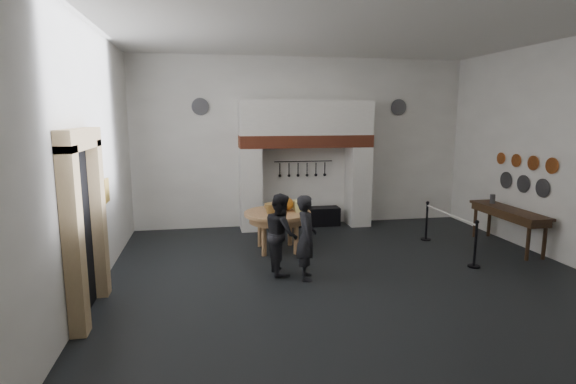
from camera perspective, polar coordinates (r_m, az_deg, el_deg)
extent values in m
cube|color=black|center=(8.85, 7.46, -10.07)|extent=(9.00, 8.00, 0.02)
cube|color=silver|center=(8.47, 8.17, 19.94)|extent=(9.00, 8.00, 0.02)
cube|color=white|center=(12.22, 1.91, 6.28)|extent=(9.00, 0.02, 4.50)
cube|color=white|center=(4.76, 22.96, 0.04)|extent=(9.00, 0.02, 4.50)
cube|color=white|center=(8.17, -23.84, 3.73)|extent=(0.02, 8.00, 4.50)
cube|color=white|center=(10.66, 31.51, 4.35)|extent=(0.02, 8.00, 4.50)
cube|color=silver|center=(11.77, -4.78, 0.37)|extent=(0.55, 0.70, 2.15)
cube|color=silver|center=(12.41, 8.90, 0.77)|extent=(0.55, 0.70, 2.15)
cube|color=#9E442B|center=(11.87, 2.28, 6.47)|extent=(3.50, 0.72, 0.32)
cube|color=silver|center=(11.85, 2.30, 9.42)|extent=(3.50, 0.70, 0.90)
cube|color=black|center=(12.23, 2.14, -3.19)|extent=(1.90, 0.45, 0.50)
cylinder|color=black|center=(12.18, 1.98, 3.91)|extent=(1.60, 0.02, 0.02)
cube|color=black|center=(7.37, -24.84, -4.82)|extent=(0.04, 1.10, 2.50)
cube|color=tan|center=(6.68, -25.58, -5.88)|extent=(0.22, 0.30, 2.60)
cube|color=tan|center=(8.00, -23.02, -3.23)|extent=(0.22, 0.30, 2.60)
cube|color=tan|center=(7.14, -24.94, 6.13)|extent=(0.22, 1.70, 0.30)
cube|color=gold|center=(9.01, -22.10, 0.17)|extent=(0.05, 0.34, 0.44)
cylinder|color=tan|center=(9.93, -1.35, -2.74)|extent=(1.49, 1.49, 0.07)
ellipsoid|color=orange|center=(10.02, -0.31, -1.52)|extent=(0.36, 0.36, 0.31)
cube|color=#DFDD85|center=(9.94, 1.54, -1.82)|extent=(0.22, 0.22, 0.24)
cube|color=#E3D388|center=(10.23, 1.09, -1.60)|extent=(0.18, 0.18, 0.20)
cone|color=olive|center=(9.73, -2.08, -2.13)|extent=(0.32, 0.32, 0.22)
ellipsoid|color=#A77E3B|center=(10.23, -2.21, -1.80)|extent=(0.31, 0.18, 0.13)
imported|color=black|center=(8.23, 2.35, -5.78)|extent=(0.45, 0.62, 1.57)
imported|color=black|center=(8.54, -0.88, -5.30)|extent=(0.64, 0.79, 1.54)
cube|color=#3A2615|center=(11.31, 26.21, -2.06)|extent=(0.55, 2.20, 0.06)
cylinder|color=#4B4B50|center=(11.76, 24.54, -0.82)|extent=(0.12, 0.12, 0.22)
cylinder|color=#C6662D|center=(10.81, 30.51, 2.89)|extent=(0.03, 0.34, 0.34)
cylinder|color=#C6662D|center=(11.23, 28.68, 3.25)|extent=(0.03, 0.32, 0.32)
cylinder|color=#C6662D|center=(11.66, 26.99, 3.58)|extent=(0.03, 0.30, 0.30)
cylinder|color=#C6662D|center=(12.10, 25.42, 3.89)|extent=(0.03, 0.28, 0.28)
cylinder|color=#4C4C51|center=(11.02, 29.61, 0.45)|extent=(0.03, 0.40, 0.40)
cylinder|color=#4C4C51|center=(11.48, 27.70, 0.93)|extent=(0.03, 0.40, 0.40)
cylinder|color=#4C4C51|center=(11.95, 25.94, 1.37)|extent=(0.03, 0.40, 0.40)
cylinder|color=#4C4C51|center=(11.87, -11.08, 10.60)|extent=(0.44, 0.03, 0.44)
cylinder|color=#4C4C51|center=(13.01, 13.88, 10.41)|extent=(0.44, 0.03, 0.44)
cylinder|color=black|center=(9.66, 22.69, -6.25)|extent=(0.05, 0.05, 0.90)
cylinder|color=black|center=(11.33, 17.20, -3.64)|extent=(0.05, 0.05, 0.90)
cylinder|color=beige|center=(10.39, 19.85, -2.71)|extent=(0.04, 2.00, 0.04)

